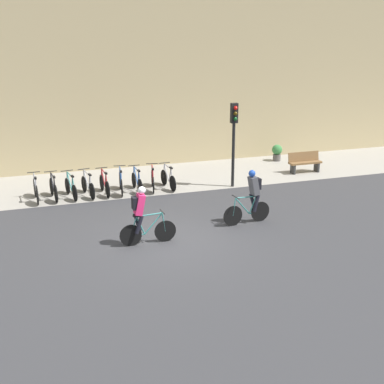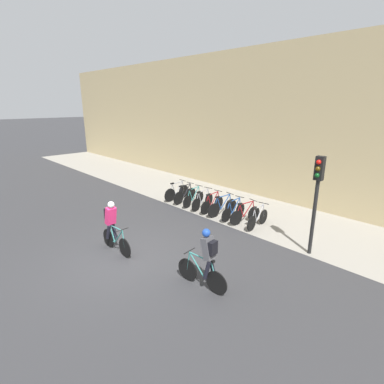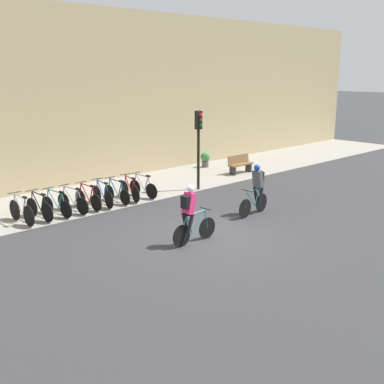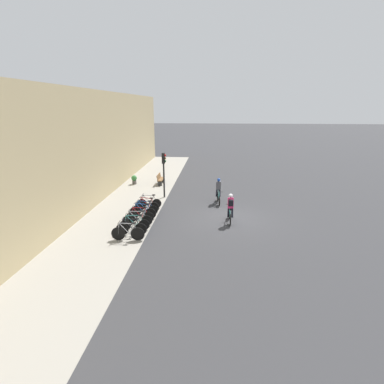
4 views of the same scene
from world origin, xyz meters
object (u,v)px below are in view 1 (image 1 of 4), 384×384
object	(u,v)px
parked_bike_2	(71,187)
parked_bike_4	(105,184)
parked_bike_5	(121,183)
potted_plant	(277,152)
cyclist_grey	(252,195)
parked_bike_0	(36,190)
traffic_light_pole	(234,129)
parked_bike_8	(168,179)
parked_bike_6	(137,182)
parked_bike_7	(153,180)
parked_bike_1	(54,189)
bench	(305,162)
cyclist_pink	(142,214)
parked_bike_3	(88,186)

from	to	relation	value
parked_bike_2	parked_bike_4	xyz separation A→B (m)	(1.25, 0.00, 0.00)
parked_bike_5	potted_plant	xyz separation A→B (m)	(7.98, 2.67, 0.04)
cyclist_grey	parked_bike_0	xyz separation A→B (m)	(-6.50, 4.58, -0.54)
parked_bike_4	potted_plant	bearing A→B (deg)	17.25
parked_bike_0	traffic_light_pole	xyz separation A→B (m)	(7.51, -0.59, 1.90)
parked_bike_8	traffic_light_pole	size ratio (longest dim) A/B	0.48
parked_bike_5	potted_plant	size ratio (longest dim) A/B	2.15
parked_bike_6	parked_bike_7	xyz separation A→B (m)	(0.62, 0.00, 0.01)
parked_bike_1	parked_bike_4	bearing A→B (deg)	-0.02
bench	potted_plant	distance (m)	2.27
parked_bike_1	bench	bearing A→B (deg)	2.21
parked_bike_2	traffic_light_pole	xyz separation A→B (m)	(6.25, -0.59, 1.93)
cyclist_pink	parked_bike_5	world-z (taller)	cyclist_pink
parked_bike_3	parked_bike_6	bearing A→B (deg)	0.01
cyclist_grey	parked_bike_2	bearing A→B (deg)	138.92
parked_bike_2	parked_bike_8	world-z (taller)	parked_bike_8
parked_bike_0	parked_bike_5	bearing A→B (deg)	-0.01
parked_bike_0	parked_bike_5	world-z (taller)	parked_bike_0
parked_bike_4	parked_bike_6	world-z (taller)	parked_bike_4
cyclist_grey	parked_bike_4	xyz separation A→B (m)	(-4.00, 4.58, -0.56)
traffic_light_pole	parked_bike_8	bearing A→B (deg)	166.63
cyclist_grey	parked_bike_1	xyz separation A→B (m)	(-5.88, 4.58, -0.55)
cyclist_pink	parked_bike_2	size ratio (longest dim) A/B	1.09
parked_bike_4	traffic_light_pole	bearing A→B (deg)	-6.76
cyclist_pink	parked_bike_0	xyz separation A→B (m)	(-2.74, 5.24, -0.54)
cyclist_pink	parked_bike_4	bearing A→B (deg)	92.55
parked_bike_7	parked_bike_8	bearing A→B (deg)	-0.01
parked_bike_3	bench	bearing A→B (deg)	2.52
parked_bike_3	parked_bike_7	size ratio (longest dim) A/B	1.04
parked_bike_1	parked_bike_8	size ratio (longest dim) A/B	1.02
parked_bike_5	parked_bike_6	bearing A→B (deg)	-0.08
parked_bike_3	parked_bike_6	world-z (taller)	parked_bike_3
parked_bike_0	parked_bike_8	world-z (taller)	parked_bike_0
parked_bike_5	parked_bike_6	xyz separation A→B (m)	(0.63, -0.00, -0.02)
parked_bike_0	traffic_light_pole	size ratio (longest dim) A/B	0.51
cyclist_pink	parked_bike_1	distance (m)	5.67
parked_bike_5	traffic_light_pole	size ratio (longest dim) A/B	0.51
cyclist_pink	parked_bike_4	distance (m)	5.27
cyclist_pink	bench	world-z (taller)	cyclist_pink
cyclist_grey	parked_bike_0	size ratio (longest dim) A/B	1.05
parked_bike_1	bench	xyz separation A→B (m)	(10.67, 0.41, 0.06)
cyclist_pink	parked_bike_0	bearing A→B (deg)	117.63
parked_bike_2	parked_bike_7	xyz separation A→B (m)	(3.13, 0.00, 0.01)
cyclist_pink	bench	bearing A→B (deg)	33.43
parked_bike_6	cyclist_grey	bearing A→B (deg)	-59.07
parked_bike_0	cyclist_pink	bearing A→B (deg)	-62.37
parked_bike_0	parked_bike_7	distance (m)	4.39
parked_bike_5	parked_bike_8	xyz separation A→B (m)	(1.88, -0.00, -0.02)
parked_bike_8	parked_bike_3	bearing A→B (deg)	-179.98
parked_bike_0	parked_bike_2	xyz separation A→B (m)	(1.26, -0.00, -0.03)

